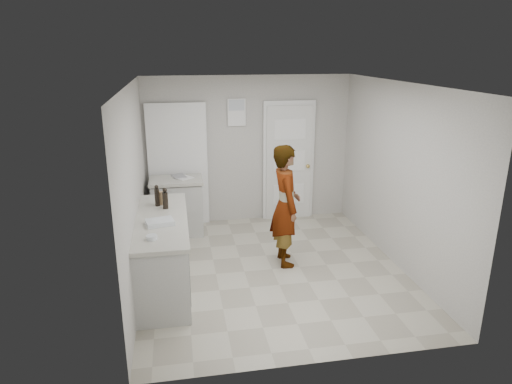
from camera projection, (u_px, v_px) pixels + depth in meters
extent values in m
plane|color=#9E9785|center=(272.00, 269.00, 6.29)|extent=(4.00, 4.00, 0.00)
plane|color=#A7A39D|center=(248.00, 150.00, 7.79)|extent=(3.50, 0.00, 3.50)
plane|color=#A7A39D|center=(321.00, 245.00, 4.04)|extent=(3.50, 0.00, 3.50)
plane|color=#A7A39D|center=(135.00, 189.00, 5.62)|extent=(0.00, 4.00, 4.00)
plane|color=#A7A39D|center=(399.00, 176.00, 6.21)|extent=(0.00, 4.00, 4.00)
plane|color=silver|center=(274.00, 84.00, 5.54)|extent=(4.00, 4.00, 0.00)
cube|color=silver|center=(289.00, 163.00, 7.92)|extent=(0.80, 0.05, 2.00)
cube|color=white|center=(289.00, 161.00, 7.94)|extent=(0.90, 0.04, 2.10)
sphere|color=gold|center=(308.00, 166.00, 7.94)|extent=(0.07, 0.07, 0.07)
cube|color=white|center=(237.00, 112.00, 7.54)|extent=(0.30, 0.02, 0.45)
cube|color=black|center=(178.00, 167.00, 7.63)|extent=(0.90, 0.05, 2.04)
cube|color=white|center=(178.00, 166.00, 7.60)|extent=(0.98, 0.02, 2.10)
cube|color=silver|center=(163.00, 255.00, 5.73)|extent=(0.60, 1.90, 0.86)
cube|color=black|center=(165.00, 283.00, 5.85)|extent=(0.56, 1.86, 0.08)
cube|color=beige|center=(161.00, 220.00, 5.59)|extent=(0.64, 1.96, 0.05)
cube|color=silver|center=(177.00, 208.00, 7.41)|extent=(0.80, 0.55, 0.86)
cube|color=black|center=(179.00, 230.00, 7.53)|extent=(0.75, 0.54, 0.08)
cube|color=beige|center=(176.00, 180.00, 7.27)|extent=(0.84, 0.61, 0.05)
imported|color=silver|center=(286.00, 206.00, 6.25)|extent=(0.41, 0.62, 1.70)
cube|color=#AA8255|center=(163.00, 198.00, 6.04)|extent=(0.12, 0.08, 0.18)
cylinder|color=tan|center=(165.00, 195.00, 6.33)|extent=(0.05, 0.05, 0.07)
cylinder|color=black|center=(165.00, 200.00, 5.89)|extent=(0.07, 0.07, 0.22)
sphere|color=black|center=(165.00, 190.00, 5.85)|extent=(0.06, 0.06, 0.06)
cylinder|color=black|center=(157.00, 197.00, 5.99)|extent=(0.06, 0.06, 0.23)
sphere|color=black|center=(156.00, 187.00, 5.95)|extent=(0.05, 0.05, 0.05)
cube|color=silver|center=(160.00, 222.00, 5.38)|extent=(0.36, 0.29, 0.06)
cube|color=white|center=(160.00, 223.00, 5.38)|extent=(0.31, 0.24, 0.04)
cylinder|color=silver|center=(152.00, 237.00, 4.96)|extent=(0.12, 0.12, 0.05)
sphere|color=white|center=(150.00, 238.00, 4.95)|extent=(0.04, 0.04, 0.04)
sphere|color=white|center=(154.00, 237.00, 4.97)|extent=(0.04, 0.04, 0.04)
cube|color=white|center=(183.00, 177.00, 7.33)|extent=(0.36, 0.38, 0.01)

